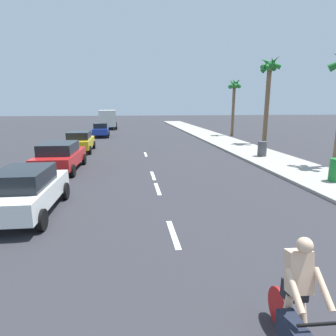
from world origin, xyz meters
name	(u,v)px	position (x,y,z in m)	size (l,w,h in m)	color
ground_plane	(147,157)	(0.00, 20.00, 0.00)	(160.00, 160.00, 0.00)	#2D2D33
sidewalk_strip	(246,150)	(8.06, 22.00, 0.07)	(3.60, 80.00, 0.14)	#9E998E
lane_stripe_2	(173,234)	(0.00, 8.06, 0.00)	(0.16, 1.80, 0.01)	white
lane_stripe_3	(158,189)	(0.00, 12.48, 0.00)	(0.16, 1.80, 0.01)	white
lane_stripe_4	(153,176)	(0.00, 14.82, 0.00)	(0.16, 1.80, 0.01)	white
lane_stripe_5	(146,154)	(0.00, 21.26, 0.00)	(0.16, 1.80, 0.01)	white
cyclist	(297,305)	(1.10, 3.96, 0.83)	(0.63, 1.71, 1.82)	black
parked_car_white	(26,190)	(-4.55, 10.19, 0.84)	(2.00, 4.16, 1.57)	white
parked_car_red	(60,156)	(-4.93, 16.62, 0.84)	(2.20, 4.61, 1.57)	red
parked_car_yellow	(80,141)	(-4.95, 23.17, 0.84)	(1.99, 4.22, 1.57)	gold
parked_car_blue	(101,130)	(-4.34, 33.62, 0.84)	(1.97, 4.01, 1.57)	#1E389E
delivery_truck	(108,119)	(-4.31, 44.76, 1.50)	(2.90, 6.34, 2.80)	#23478C
palm_tree_far	(269,78)	(11.07, 24.97, 5.88)	(1.94, 1.96, 7.87)	brown
palm_tree_distant	(234,92)	(10.72, 32.28, 5.00)	(1.65, 1.68, 6.59)	brown
trash_bin_near	(336,170)	(8.15, 12.13, 0.66)	(0.60, 0.60, 1.04)	#19722D
trash_bin_far	(262,149)	(7.80, 18.72, 0.64)	(0.60, 0.60, 1.00)	#47474C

